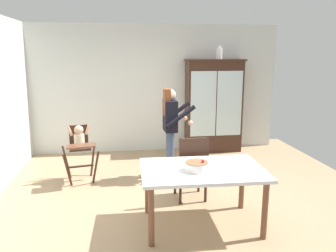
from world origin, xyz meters
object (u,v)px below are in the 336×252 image
at_px(china_cabinet, 213,106).
at_px(adult_person, 171,122).
at_px(birthday_cake, 197,166).
at_px(high_chair_with_toddler, 80,143).
at_px(ceramic_vase, 219,53).
at_px(dining_table, 202,176).
at_px(dining_chair_far_side, 192,164).

distance_m(china_cabinet, adult_person, 1.86).
distance_m(adult_person, birthday_cake, 1.75).
distance_m(china_cabinet, high_chair_with_toddler, 3.03).
bearing_deg(ceramic_vase, birthday_cake, -110.38).
height_order(dining_table, dining_chair_far_side, dining_chair_far_side).
bearing_deg(ceramic_vase, dining_chair_far_side, -113.90).
height_order(high_chair_with_toddler, birthday_cake, high_chair_with_toddler).
xyz_separation_m(adult_person, dining_chair_far_side, (0.16, -0.97, -0.41)).
bearing_deg(ceramic_vase, high_chair_with_toddler, -152.76).
distance_m(adult_person, dining_chair_far_side, 1.07).
bearing_deg(high_chair_with_toddler, ceramic_vase, 16.83).
bearing_deg(dining_table, dining_chair_far_side, 87.77).
height_order(china_cabinet, dining_chair_far_side, china_cabinet).
height_order(adult_person, birthday_cake, adult_person).
bearing_deg(birthday_cake, china_cabinet, 71.01).
bearing_deg(china_cabinet, dining_table, -107.99).
relative_size(china_cabinet, ceramic_vase, 7.33).
bearing_deg(adult_person, dining_table, -177.16).
bearing_deg(dining_table, birthday_cake, -141.87).
relative_size(china_cabinet, adult_person, 1.29).
xyz_separation_m(ceramic_vase, adult_person, (-1.24, -1.47, -1.13)).
xyz_separation_m(china_cabinet, adult_person, (-1.15, -1.46, -0.03)).
relative_size(china_cabinet, dining_table, 1.32).
height_order(high_chair_with_toddler, adult_person, adult_person).
xyz_separation_m(china_cabinet, high_chair_with_toddler, (-2.66, -1.41, -0.34)).
height_order(ceramic_vase, dining_table, ceramic_vase).
height_order(adult_person, dining_table, adult_person).
bearing_deg(birthday_cake, high_chair_with_toddler, 131.00).
bearing_deg(dining_table, china_cabinet, 72.01).
height_order(birthday_cake, dining_chair_far_side, dining_chair_far_side).
bearing_deg(dining_table, adult_person, 94.57).
xyz_separation_m(ceramic_vase, dining_chair_far_side, (-1.08, -2.44, -1.54)).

